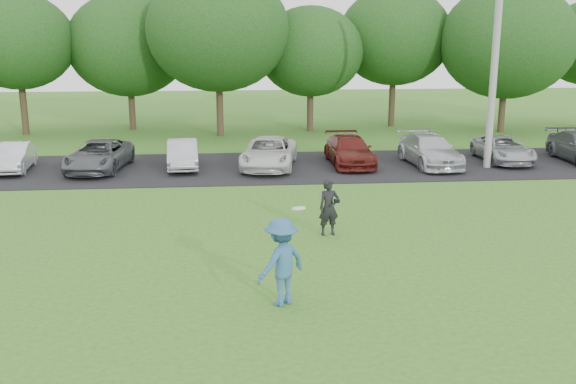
# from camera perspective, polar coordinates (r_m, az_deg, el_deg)

# --- Properties ---
(ground) EXTENTS (100.00, 100.00, 0.00)m
(ground) POSITION_cam_1_polar(r_m,az_deg,el_deg) (13.77, 1.32, -8.77)
(ground) COLOR #2D661D
(ground) RESTS_ON ground
(parking_lot) EXTENTS (32.00, 6.50, 0.03)m
(parking_lot) POSITION_cam_1_polar(r_m,az_deg,el_deg) (26.20, -1.86, 2.24)
(parking_lot) COLOR black
(parking_lot) RESTS_ON ground
(utility_pole) EXTENTS (0.28, 0.28, 9.40)m
(utility_pole) POSITION_cam_1_polar(r_m,az_deg,el_deg) (26.78, 17.97, 11.94)
(utility_pole) COLOR #969591
(utility_pole) RESTS_ON ground
(frisbee_player) EXTENTS (1.32, 1.24, 2.05)m
(frisbee_player) POSITION_cam_1_polar(r_m,az_deg,el_deg) (12.81, -0.59, -6.22)
(frisbee_player) COLOR #315F8C
(frisbee_player) RESTS_ON ground
(camera_bystander) EXTENTS (0.61, 0.46, 1.53)m
(camera_bystander) POSITION_cam_1_polar(r_m,az_deg,el_deg) (17.26, 3.66, -1.38)
(camera_bystander) COLOR black
(camera_bystander) RESTS_ON ground
(parked_cars) EXTENTS (28.75, 4.94, 1.24)m
(parked_cars) POSITION_cam_1_polar(r_m,az_deg,el_deg) (26.11, -0.62, 3.56)
(parked_cars) COLOR silver
(parked_cars) RESTS_ON parking_lot
(tree_row) EXTENTS (42.39, 9.85, 8.64)m
(tree_row) POSITION_cam_1_polar(r_m,az_deg,el_deg) (35.51, -0.37, 13.26)
(tree_row) COLOR #38281C
(tree_row) RESTS_ON ground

